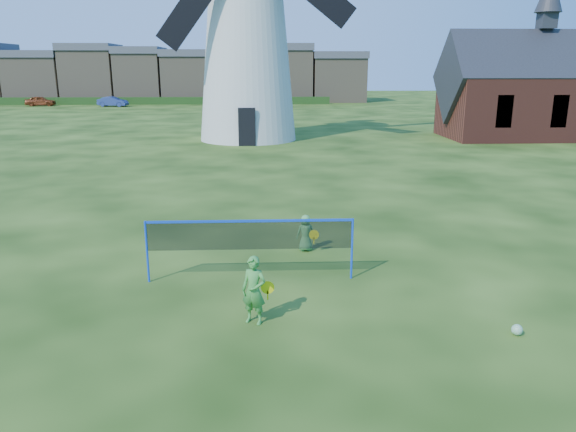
# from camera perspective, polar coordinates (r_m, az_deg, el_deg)

# --- Properties ---
(ground) EXTENTS (220.00, 220.00, 0.00)m
(ground) POSITION_cam_1_polar(r_m,az_deg,el_deg) (13.68, -0.75, -6.64)
(ground) COLOR black
(ground) RESTS_ON ground
(windmill) EXTENTS (14.37, 6.85, 20.41)m
(windmill) POSITION_cam_1_polar(r_m,az_deg,el_deg) (39.93, -4.34, 18.26)
(windmill) COLOR silver
(windmill) RESTS_ON ground
(chapel) EXTENTS (13.76, 6.67, 11.64)m
(chapel) POSITION_cam_1_polar(r_m,az_deg,el_deg) (44.87, 24.63, 11.60)
(chapel) COLOR brown
(chapel) RESTS_ON ground
(badminton_net) EXTENTS (5.05, 0.05, 1.55)m
(badminton_net) POSITION_cam_1_polar(r_m,az_deg,el_deg) (13.30, -3.97, -2.10)
(badminton_net) COLOR blue
(badminton_net) RESTS_ON ground
(player_girl) EXTENTS (0.73, 0.53, 1.43)m
(player_girl) POSITION_cam_1_polar(r_m,az_deg,el_deg) (11.24, -3.56, -7.73)
(player_girl) COLOR green
(player_girl) RESTS_ON ground
(player_boy) EXTENTS (0.64, 0.43, 1.05)m
(player_boy) POSITION_cam_1_polar(r_m,az_deg,el_deg) (15.61, 1.85, -1.78)
(player_boy) COLOR #51A14D
(player_boy) RESTS_ON ground
(play_ball) EXTENTS (0.22, 0.22, 0.22)m
(play_ball) POSITION_cam_1_polar(r_m,az_deg,el_deg) (11.88, 22.74, -10.87)
(play_ball) COLOR green
(play_ball) RESTS_ON ground
(terraced_houses) EXTENTS (67.05, 8.40, 8.36)m
(terraced_houses) POSITION_cam_1_polar(r_m,az_deg,el_deg) (86.67, -15.30, 14.02)
(terraced_houses) COLOR #8C785D
(terraced_houses) RESTS_ON ground
(hedge) EXTENTS (62.00, 0.80, 1.00)m
(hedge) POSITION_cam_1_polar(r_m,az_deg,el_deg) (81.72, -18.27, 11.31)
(hedge) COLOR #193814
(hedge) RESTS_ON ground
(car_left) EXTENTS (3.93, 1.81, 1.30)m
(car_left) POSITION_cam_1_polar(r_m,az_deg,el_deg) (81.90, -24.38, 10.85)
(car_left) COLOR maroon
(car_left) RESTS_ON ground
(car_right) EXTENTS (4.07, 1.97, 1.29)m
(car_right) POSITION_cam_1_polar(r_m,az_deg,el_deg) (77.49, -17.78, 11.28)
(car_right) COLOR navy
(car_right) RESTS_ON ground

